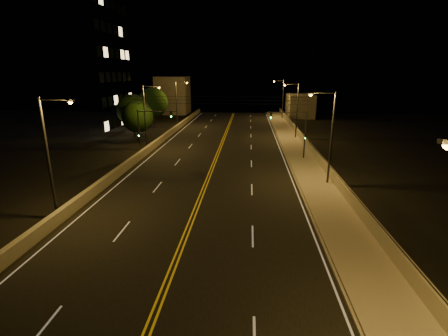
# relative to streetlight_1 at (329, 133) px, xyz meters

# --- Properties ---
(road) EXTENTS (18.00, 120.00, 0.02)m
(road) POSITION_rel_streetlight_1_xyz_m (-11.52, -1.27, -5.16)
(road) COLOR black
(road) RESTS_ON ground
(sidewalk) EXTENTS (3.60, 120.00, 0.30)m
(sidewalk) POSITION_rel_streetlight_1_xyz_m (-0.72, -1.27, -5.02)
(sidewalk) COLOR #9F9385
(sidewalk) RESTS_ON ground
(curb) EXTENTS (0.14, 120.00, 0.15)m
(curb) POSITION_rel_streetlight_1_xyz_m (-2.59, -1.27, -5.09)
(curb) COLOR #9F9385
(curb) RESTS_ON ground
(parapet_wall) EXTENTS (0.30, 120.00, 1.00)m
(parapet_wall) POSITION_rel_streetlight_1_xyz_m (0.93, -1.27, -4.37)
(parapet_wall) COLOR #A09785
(parapet_wall) RESTS_ON sidewalk
(jersey_barrier) EXTENTS (0.45, 120.00, 0.94)m
(jersey_barrier) POSITION_rel_streetlight_1_xyz_m (-21.05, -1.27, -4.69)
(jersey_barrier) COLOR #A09785
(jersey_barrier) RESTS_ON ground
(distant_building_right) EXTENTS (6.00, 10.00, 5.49)m
(distant_building_right) POSITION_rel_streetlight_1_xyz_m (4.98, 51.47, -2.42)
(distant_building_right) COLOR gray
(distant_building_right) RESTS_ON ground
(distant_building_left) EXTENTS (8.00, 8.00, 9.50)m
(distant_building_left) POSITION_rel_streetlight_1_xyz_m (-27.52, 55.67, -0.41)
(distant_building_left) COLOR gray
(distant_building_left) RESTS_ON ground
(parapet_rail) EXTENTS (0.06, 120.00, 0.06)m
(parapet_rail) POSITION_rel_streetlight_1_xyz_m (0.93, -1.27, -3.84)
(parapet_rail) COLOR black
(parapet_rail) RESTS_ON parapet_wall
(lane_markings) EXTENTS (17.32, 116.00, 0.00)m
(lane_markings) POSITION_rel_streetlight_1_xyz_m (-11.52, -1.35, -5.14)
(lane_markings) COLOR silver
(lane_markings) RESTS_ON road
(streetlight_1) EXTENTS (2.55, 0.28, 8.92)m
(streetlight_1) POSITION_rel_streetlight_1_xyz_m (0.00, 0.00, 0.00)
(streetlight_1) COLOR #2D2D33
(streetlight_1) RESTS_ON ground
(streetlight_2) EXTENTS (2.55, 0.28, 8.92)m
(streetlight_2) POSITION_rel_streetlight_1_xyz_m (0.00, 22.88, 0.00)
(streetlight_2) COLOR #2D2D33
(streetlight_2) RESTS_ON ground
(streetlight_3) EXTENTS (2.55, 0.28, 8.92)m
(streetlight_3) POSITION_rel_streetlight_1_xyz_m (0.00, 46.24, 0.00)
(streetlight_3) COLOR #2D2D33
(streetlight_3) RESTS_ON ground
(streetlight_4) EXTENTS (2.55, 0.28, 8.92)m
(streetlight_4) POSITION_rel_streetlight_1_xyz_m (-21.43, -8.98, 0.00)
(streetlight_4) COLOR #2D2D33
(streetlight_4) RESTS_ON ground
(streetlight_5) EXTENTS (2.55, 0.28, 8.92)m
(streetlight_5) POSITION_rel_streetlight_1_xyz_m (-21.43, 13.38, 0.00)
(streetlight_5) COLOR #2D2D33
(streetlight_5) RESTS_ON ground
(streetlight_6) EXTENTS (2.55, 0.28, 8.92)m
(streetlight_6) POSITION_rel_streetlight_1_xyz_m (-21.43, 33.48, 0.00)
(streetlight_6) COLOR #2D2D33
(streetlight_6) RESTS_ON ground
(traffic_signal_right) EXTENTS (5.11, 0.31, 6.08)m
(traffic_signal_right) POSITION_rel_streetlight_1_xyz_m (-1.52, 9.44, -1.32)
(traffic_signal_right) COLOR #2D2D33
(traffic_signal_right) RESTS_ON ground
(traffic_signal_left) EXTENTS (5.11, 0.31, 6.08)m
(traffic_signal_left) POSITION_rel_streetlight_1_xyz_m (-20.31, 9.44, -1.32)
(traffic_signal_left) COLOR #2D2D33
(traffic_signal_left) RESTS_ON ground
(overhead_wires) EXTENTS (22.00, 0.03, 0.83)m
(overhead_wires) POSITION_rel_streetlight_1_xyz_m (-11.52, 8.23, 2.23)
(overhead_wires) COLOR black
(building_tower) EXTENTS (24.00, 15.00, 32.44)m
(building_tower) POSITION_rel_streetlight_1_xyz_m (-42.80, 27.15, 10.48)
(building_tower) COLOR gray
(building_tower) RESTS_ON ground
(tree_0) EXTENTS (4.76, 4.76, 6.45)m
(tree_0) POSITION_rel_streetlight_1_xyz_m (-24.33, 17.79, -1.10)
(tree_0) COLOR black
(tree_0) RESTS_ON ground
(tree_1) EXTENTS (5.25, 5.25, 7.12)m
(tree_1) POSITION_rel_streetlight_1_xyz_m (-26.79, 22.82, -0.68)
(tree_1) COLOR black
(tree_1) RESTS_ON ground
(tree_2) EXTENTS (5.75, 5.75, 7.79)m
(tree_2) POSITION_rel_streetlight_1_xyz_m (-26.11, 32.52, -0.26)
(tree_2) COLOR black
(tree_2) RESTS_ON ground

